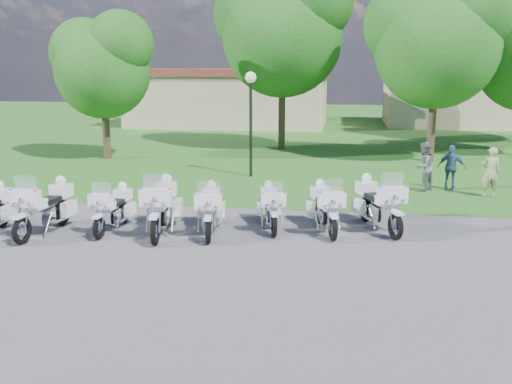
# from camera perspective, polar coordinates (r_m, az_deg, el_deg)

# --- Properties ---
(ground) EXTENTS (100.00, 100.00, 0.00)m
(ground) POSITION_cam_1_polar(r_m,az_deg,el_deg) (14.91, -0.26, -4.58)
(ground) COLOR #5C5D62
(ground) RESTS_ON ground
(grass_lawn) EXTENTS (100.00, 48.00, 0.01)m
(grass_lawn) POSITION_cam_1_polar(r_m,az_deg,el_deg) (41.37, 5.42, 6.46)
(grass_lawn) COLOR #2C6921
(grass_lawn) RESTS_ON ground
(motorcycle_1) EXTENTS (0.96, 2.55, 1.71)m
(motorcycle_1) POSITION_cam_1_polar(r_m,az_deg,el_deg) (16.19, -20.31, -1.36)
(motorcycle_1) COLOR black
(motorcycle_1) RESTS_ON ground
(motorcycle_2) EXTENTS (0.74, 2.17, 1.46)m
(motorcycle_2) POSITION_cam_1_polar(r_m,az_deg,el_deg) (15.95, -14.09, -1.55)
(motorcycle_2) COLOR black
(motorcycle_2) RESTS_ON ground
(motorcycle_3) EXTENTS (1.08, 2.63, 1.77)m
(motorcycle_3) POSITION_cam_1_polar(r_m,az_deg,el_deg) (15.36, -9.38, -1.37)
(motorcycle_3) COLOR black
(motorcycle_3) RESTS_ON ground
(motorcycle_4) EXTENTS (1.00, 2.31, 1.56)m
(motorcycle_4) POSITION_cam_1_polar(r_m,az_deg,el_deg) (15.24, -4.61, -1.69)
(motorcycle_4) COLOR black
(motorcycle_4) RESTS_ON ground
(motorcycle_5) EXTENTS (1.00, 2.12, 1.44)m
(motorcycle_5) POSITION_cam_1_polar(r_m,az_deg,el_deg) (15.68, 1.49, -1.43)
(motorcycle_5) COLOR black
(motorcycle_5) RESTS_ON ground
(motorcycle_6) EXTENTS (1.12, 2.28, 1.56)m
(motorcycle_6) POSITION_cam_1_polar(r_m,az_deg,el_deg) (15.51, 6.92, -1.49)
(motorcycle_6) COLOR black
(motorcycle_6) RESTS_ON ground
(motorcycle_7) EXTENTS (1.43, 2.41, 1.71)m
(motorcycle_7) POSITION_cam_1_polar(r_m,az_deg,el_deg) (15.90, 12.10, -1.10)
(motorcycle_7) COLOR black
(motorcycle_7) RESTS_ON ground
(lamp_post) EXTENTS (0.44, 0.44, 4.14)m
(lamp_post) POSITION_cam_1_polar(r_m,az_deg,el_deg) (22.59, -0.54, 9.38)
(lamp_post) COLOR black
(lamp_post) RESTS_ON ground
(tree_0) EXTENTS (5.13, 4.38, 6.84)m
(tree_0) POSITION_cam_1_polar(r_m,az_deg,el_deg) (27.98, -15.18, 12.43)
(tree_0) COLOR #38281C
(tree_0) RESTS_ON ground
(tree_1) EXTENTS (7.23, 6.17, 9.64)m
(tree_1) POSITION_cam_1_polar(r_m,az_deg,el_deg) (30.44, 2.58, 16.33)
(tree_1) COLOR #38281C
(tree_1) RESTS_ON ground
(tree_2) EXTENTS (6.47, 5.52, 8.63)m
(tree_2) POSITION_cam_1_polar(r_m,az_deg,el_deg) (27.58, 17.59, 14.76)
(tree_2) COLOR #38281C
(tree_2) RESTS_ON ground
(building_west) EXTENTS (14.56, 8.32, 4.10)m
(building_west) POSITION_cam_1_polar(r_m,az_deg,el_deg) (42.93, -2.58, 9.49)
(building_west) COLOR tan
(building_west) RESTS_ON ground
(building_east) EXTENTS (11.44, 7.28, 4.10)m
(building_east) POSITION_cam_1_polar(r_m,az_deg,el_deg) (45.02, 19.98, 8.90)
(building_east) COLOR tan
(building_east) RESTS_ON ground
(bystander_a) EXTENTS (0.65, 0.45, 1.71)m
(bystander_a) POSITION_cam_1_polar(r_m,az_deg,el_deg) (20.82, 22.40, 1.83)
(bystander_a) COLOR tan
(bystander_a) RESTS_ON ground
(bystander_b) EXTENTS (1.04, 1.08, 1.75)m
(bystander_b) POSITION_cam_1_polar(r_m,az_deg,el_deg) (21.04, 16.39, 2.43)
(bystander_b) COLOR slate
(bystander_b) RESTS_ON ground
(bystander_c) EXTENTS (1.02, 0.64, 1.62)m
(bystander_c) POSITION_cam_1_polar(r_m,az_deg,el_deg) (21.57, 18.95, 2.33)
(bystander_c) COLOR #376285
(bystander_c) RESTS_ON ground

